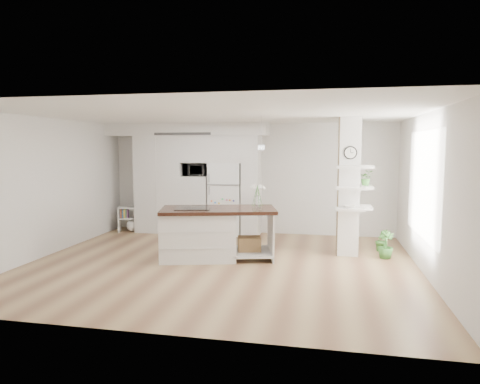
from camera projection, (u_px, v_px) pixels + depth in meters
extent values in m
cube|color=tan|center=(221.00, 264.00, 7.80)|extent=(7.00, 6.00, 0.01)
cube|color=white|center=(220.00, 114.00, 7.52)|extent=(7.00, 6.00, 0.04)
cube|color=silver|center=(250.00, 179.00, 10.59)|extent=(7.00, 0.04, 2.70)
cube|color=silver|center=(154.00, 217.00, 4.74)|extent=(7.00, 0.04, 2.70)
cube|color=silver|center=(47.00, 187.00, 8.35)|extent=(0.04, 6.00, 2.70)
cube|color=silver|center=(428.00, 195.00, 6.97)|extent=(0.04, 6.00, 2.70)
cube|color=white|center=(161.00, 184.00, 10.72)|extent=(1.20, 0.65, 2.40)
cube|color=white|center=(197.00, 204.00, 10.59)|extent=(0.65, 0.65, 1.42)
cube|color=white|center=(196.00, 149.00, 10.45)|extent=(0.65, 0.65, 0.65)
cube|color=white|center=(226.00, 149.00, 10.30)|extent=(0.85, 0.65, 0.65)
cube|color=white|center=(251.00, 186.00, 10.27)|extent=(0.40, 0.65, 2.40)
cube|color=silver|center=(187.00, 130.00, 10.42)|extent=(4.00, 0.70, 0.30)
cube|color=#262626|center=(182.00, 134.00, 10.10)|extent=(1.40, 0.04, 0.06)
cube|color=white|center=(226.00, 199.00, 10.43)|extent=(0.78, 0.66, 1.75)
cube|color=#B2B2B7|center=(223.00, 185.00, 10.06)|extent=(0.78, 0.01, 0.03)
cube|color=silver|center=(349.00, 187.00, 8.38)|extent=(0.40, 0.40, 2.70)
cube|color=tan|center=(338.00, 187.00, 8.42)|extent=(0.02, 0.40, 2.70)
cube|color=tan|center=(348.00, 186.00, 8.58)|extent=(0.40, 0.02, 2.70)
cylinder|color=black|center=(350.00, 153.00, 8.11)|extent=(0.25, 0.03, 0.25)
cylinder|color=white|center=(350.00, 153.00, 8.09)|extent=(0.21, 0.01, 0.21)
plane|color=white|center=(423.00, 184.00, 7.25)|extent=(0.00, 2.40, 2.40)
cylinder|color=white|center=(317.00, 147.00, 7.39)|extent=(0.12, 0.12, 0.10)
cube|color=white|center=(199.00, 235.00, 8.15)|extent=(1.58, 1.23, 0.90)
cube|color=white|center=(252.00, 252.00, 8.24)|extent=(0.95, 1.07, 0.04)
cube|color=white|center=(271.00, 234.00, 8.22)|extent=(0.25, 0.90, 0.90)
cube|color=#381C11|center=(218.00, 210.00, 8.12)|extent=(2.34, 1.52, 0.06)
cube|color=black|center=(193.00, 208.00, 8.10)|extent=(0.76, 0.68, 0.01)
cube|color=#A27D4E|center=(249.00, 244.00, 8.22)|extent=(0.50, 0.42, 0.27)
cylinder|color=white|center=(257.00, 202.00, 8.25)|extent=(0.12, 0.12, 0.22)
cube|color=white|center=(119.00, 219.00, 10.78)|extent=(0.11, 0.30, 0.62)
cube|color=white|center=(139.00, 219.00, 10.82)|extent=(0.11, 0.30, 0.62)
cube|color=white|center=(129.00, 208.00, 10.77)|extent=(0.59, 0.43, 0.03)
cube|color=white|center=(129.00, 218.00, 10.80)|extent=(0.56, 0.43, 0.03)
sphere|color=white|center=(132.00, 225.00, 10.82)|extent=(0.30, 0.30, 0.30)
imported|color=#3F8234|center=(382.00, 240.00, 8.73)|extent=(0.26, 0.21, 0.47)
imported|color=#3F8234|center=(385.00, 245.00, 8.19)|extent=(0.37, 0.37, 0.52)
imported|color=#2D2D2D|center=(196.00, 170.00, 10.45)|extent=(0.54, 0.37, 0.30)
imported|color=#3F8234|center=(366.00, 178.00, 8.39)|extent=(0.27, 0.23, 0.30)
imported|color=white|center=(349.00, 207.00, 8.12)|extent=(0.22, 0.22, 0.05)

